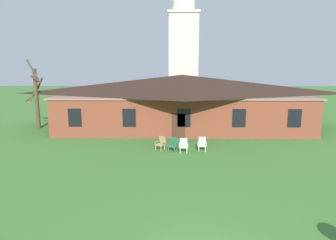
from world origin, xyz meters
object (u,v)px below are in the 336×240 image
lawn_chair_middle (202,143)px  lawn_chair_by_porch (161,143)px  lawn_chair_near_door (174,144)px  lawn_chair_left_end (183,145)px

lawn_chair_middle → lawn_chair_by_porch: bearing=177.7°
lawn_chair_near_door → lawn_chair_left_end: bearing=-18.4°
lawn_chair_left_end → lawn_chair_near_door: bearing=161.6°
lawn_chair_by_porch → lawn_chair_near_door: (0.91, -0.30, 0.00)m
lawn_chair_by_porch → lawn_chair_left_end: same height
lawn_chair_by_porch → lawn_chair_near_door: 0.95m
lawn_chair_left_end → lawn_chair_middle: (1.34, 0.41, 0.00)m
lawn_chair_left_end → lawn_chair_by_porch: bearing=161.8°
lawn_chair_by_porch → lawn_chair_near_door: bearing=-18.1°
lawn_chair_by_porch → lawn_chair_middle: same height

